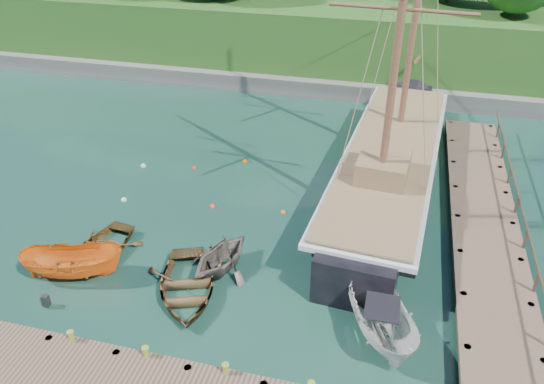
{
  "coord_description": "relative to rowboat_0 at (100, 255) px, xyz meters",
  "views": [
    {
      "loc": [
        6.6,
        -16.62,
        15.62
      ],
      "look_at": [
        1.16,
        4.67,
        2.0
      ],
      "focal_mm": 35.0,
      "sensor_mm": 36.0,
      "label": 1
    }
  ],
  "objects": [
    {
      "name": "rowboat_1",
      "position": [
        5.89,
        0.45,
        0.0
      ],
      "size": [
        4.03,
        4.32,
        1.84
      ],
      "primitive_type": "imported",
      "rotation": [
        0.0,
        0.0,
        -0.35
      ],
      "color": "#675D54",
      "rests_on": "ground"
    },
    {
      "name": "ground",
      "position": [
        6.11,
        -0.35,
        0.0
      ],
      "size": [
        160.0,
        160.0,
        0.0
      ],
      "primitive_type": "plane",
      "color": "#133228",
      "rests_on": "ground"
    },
    {
      "name": "mooring_buoy_2",
      "position": [
        7.55,
        5.58,
        0.0
      ],
      "size": [
        0.28,
        0.28,
        0.28
      ],
      "primitive_type": "sphere",
      "color": "orange",
      "rests_on": "ground"
    },
    {
      "name": "rowboat_2",
      "position": [
        4.97,
        -1.42,
        0.0
      ],
      "size": [
        5.08,
        5.89,
        1.03
      ],
      "primitive_type": "imported",
      "rotation": [
        0.0,
        0.0,
        0.37
      ],
      "color": "brown",
      "rests_on": "ground"
    },
    {
      "name": "mooring_buoy_3",
      "position": [
        9.74,
        6.74,
        0.0
      ],
      "size": [
        0.37,
        0.37,
        0.37
      ],
      "primitive_type": "sphere",
      "color": "silver",
      "rests_on": "ground"
    },
    {
      "name": "bollard_1",
      "position": [
        5.11,
        -5.45,
        0.0
      ],
      "size": [
        0.26,
        0.26,
        0.45
      ],
      "primitive_type": "cylinder",
      "color": "olive",
      "rests_on": "ground"
    },
    {
      "name": "bollard_0",
      "position": [
        2.11,
        -5.45,
        0.0
      ],
      "size": [
        0.26,
        0.26,
        0.45
      ],
      "primitive_type": "cylinder",
      "color": "olive",
      "rests_on": "ground"
    },
    {
      "name": "mooring_buoy_0",
      "position": [
        -1.16,
        4.6,
        0.0
      ],
      "size": [
        0.32,
        0.32,
        0.32
      ],
      "primitive_type": "sphere",
      "color": "silver",
      "rests_on": "ground"
    },
    {
      "name": "cabin_boat_white",
      "position": [
        13.11,
        -1.74,
        0.0
      ],
      "size": [
        3.82,
        5.52,
        2.0
      ],
      "primitive_type": "imported",
      "rotation": [
        0.0,
        0.0,
        0.4
      ],
      "color": "silver",
      "rests_on": "ground"
    },
    {
      "name": "rowboat_0",
      "position": [
        0.0,
        0.0,
        0.0
      ],
      "size": [
        3.49,
        4.55,
        0.87
      ],
      "primitive_type": "imported",
      "rotation": [
        0.0,
        0.0,
        -0.12
      ],
      "color": "#523A19",
      "rests_on": "ground"
    },
    {
      "name": "mooring_buoy_5",
      "position": [
        4.0,
        10.4,
        0.0
      ],
      "size": [
        0.34,
        0.34,
        0.34
      ],
      "primitive_type": "sphere",
      "color": "#EE4500",
      "rests_on": "ground"
    },
    {
      "name": "mooring_buoy_1",
      "position": [
        3.76,
        5.18,
        0.0
      ],
      "size": [
        0.33,
        0.33,
        0.33
      ],
      "primitive_type": "sphere",
      "color": "red",
      "rests_on": "ground"
    },
    {
      "name": "mooring_buoy_6",
      "position": [
        -1.84,
        8.38,
        0.0
      ],
      "size": [
        0.33,
        0.33,
        0.33
      ],
      "primitive_type": "sphere",
      "color": "silver",
      "rests_on": "ground"
    },
    {
      "name": "bollard_2",
      "position": [
        8.11,
        -5.45,
        0.0
      ],
      "size": [
        0.26,
        0.26,
        0.45
      ],
      "primitive_type": "cylinder",
      "color": "olive",
      "rests_on": "ground"
    },
    {
      "name": "mooring_buoy_4",
      "position": [
        1.27,
        8.88,
        0.0
      ],
      "size": [
        0.28,
        0.28,
        0.28
      ],
      "primitive_type": "sphere",
      "color": "red",
      "rests_on": "ground"
    },
    {
      "name": "motorboat_orange",
      "position": [
        -0.21,
        -1.62,
        0.0
      ],
      "size": [
        4.81,
        2.84,
        1.75
      ],
      "primitive_type": "imported",
      "rotation": [
        0.0,
        0.0,
        1.84
      ],
      "color": "orange",
      "rests_on": "ground"
    },
    {
      "name": "schooner",
      "position": [
        12.64,
        9.38,
        1.08
      ],
      "size": [
        6.36,
        26.72,
        19.43
      ],
      "rotation": [
        0.0,
        0.0,
        -0.08
      ],
      "color": "black",
      "rests_on": "ground"
    },
    {
      "name": "dock_east",
      "position": [
        17.61,
        6.65,
        0.43
      ],
      "size": [
        3.2,
        24.0,
        1.1
      ],
      "color": "#433429",
      "rests_on": "ground"
    }
  ]
}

